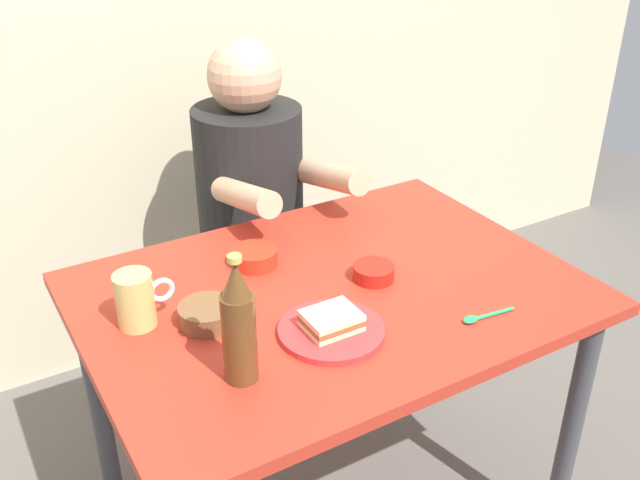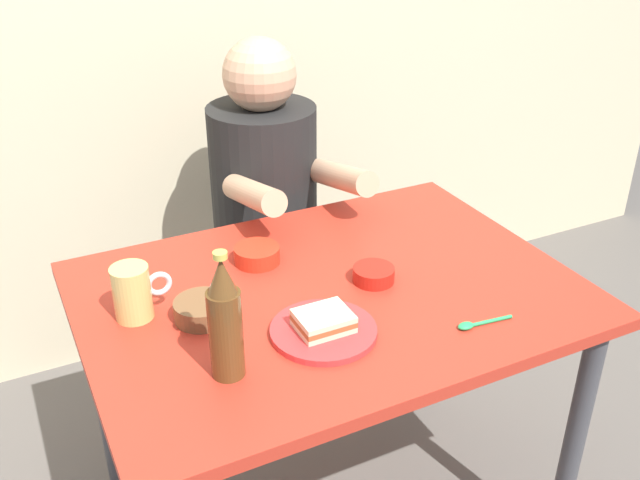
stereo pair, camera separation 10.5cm
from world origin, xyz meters
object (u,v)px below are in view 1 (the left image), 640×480
(sauce_bowl_chili, at_px, (254,256))
(dining_table, at_px, (331,322))
(plate_orange, at_px, (331,331))
(beer_bottle, at_px, (239,325))
(sandwich, at_px, (331,320))
(stool, at_px, (255,293))
(beer_mug, at_px, (136,300))
(person_seated, at_px, (251,176))

(sauce_bowl_chili, bearing_deg, dining_table, -60.95)
(plate_orange, xyz_separation_m, beer_bottle, (-0.22, -0.03, 0.11))
(dining_table, xyz_separation_m, sandwich, (-0.09, -0.15, 0.13))
(stool, bearing_deg, beer_bottle, -116.54)
(beer_mug, bearing_deg, beer_bottle, -67.49)
(beer_mug, bearing_deg, stool, 46.64)
(sandwich, height_order, beer_mug, beer_mug)
(plate_orange, distance_m, sauce_bowl_chili, 0.33)
(dining_table, relative_size, beer_mug, 8.73)
(person_seated, relative_size, beer_mug, 5.71)
(plate_orange, bearing_deg, dining_table, 58.67)
(beer_bottle, bearing_deg, sandwich, 8.89)
(stool, bearing_deg, person_seated, -90.00)
(stool, bearing_deg, beer_mug, -133.36)
(stool, bearing_deg, plate_orange, -103.67)
(plate_orange, relative_size, beer_bottle, 0.84)
(stool, xyz_separation_m, beer_mug, (-0.52, -0.55, 0.45))
(sauce_bowl_chili, bearing_deg, beer_mug, -162.21)
(sandwich, xyz_separation_m, sauce_bowl_chili, (-0.01, 0.33, -0.01))
(stool, relative_size, beer_bottle, 1.72)
(stool, height_order, plate_orange, plate_orange)
(plate_orange, distance_m, beer_bottle, 0.25)
(dining_table, xyz_separation_m, person_seated, (0.10, 0.62, 0.12))
(dining_table, height_order, beer_mug, beer_mug)
(dining_table, xyz_separation_m, sauce_bowl_chili, (-0.10, 0.18, 0.12))
(sandwich, xyz_separation_m, beer_mug, (-0.33, 0.23, 0.03))
(beer_mug, bearing_deg, sandwich, -35.42)
(plate_orange, bearing_deg, stool, 76.33)
(beer_mug, distance_m, sauce_bowl_chili, 0.33)
(beer_mug, height_order, beer_bottle, beer_bottle)
(dining_table, bearing_deg, beer_mug, 168.83)
(person_seated, bearing_deg, dining_table, -99.03)
(beer_bottle, bearing_deg, person_seated, 63.14)
(beer_bottle, bearing_deg, plate_orange, 8.89)
(sandwich, bearing_deg, beer_mug, 144.58)
(person_seated, xyz_separation_m, sauce_bowl_chili, (-0.20, -0.43, -0.00))
(stool, bearing_deg, sauce_bowl_chili, -114.23)
(beer_bottle, height_order, sauce_bowl_chili, beer_bottle)
(sandwich, height_order, sauce_bowl_chili, sandwich)
(beer_mug, relative_size, sauce_bowl_chili, 1.15)
(sandwich, bearing_deg, stool, 76.33)
(beer_bottle, bearing_deg, dining_table, 30.84)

